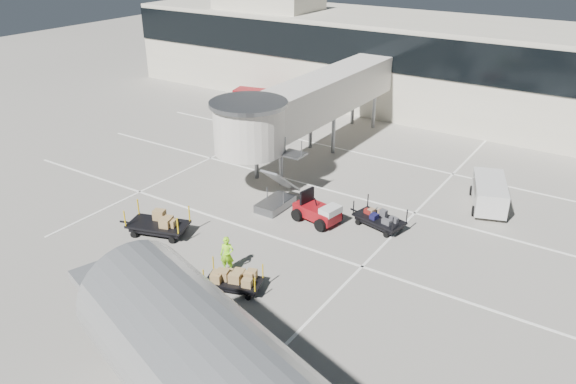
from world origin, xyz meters
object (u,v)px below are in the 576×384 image
Objects in this scene: belt_loader at (257,99)px; ground_worker at (227,255)px; box_cart_near at (232,280)px; box_cart_far at (159,225)px; minivan at (489,191)px; baggage_tug at (318,212)px; suitcase_cart at (379,220)px.

ground_worker is at bearing -69.41° from belt_loader.
box_cart_near is 7.01m from box_cart_far.
box_cart_far is at bearing -79.23° from belt_loader.
box_cart_near is at bearing -135.35° from minivan.
box_cart_far is at bearing -127.22° from baggage_tug.
baggage_tug is 0.89× the size of box_cart_near.
box_cart_far is 5.65m from ground_worker.
suitcase_cart is at bearing 18.85° from box_cart_far.
ground_worker is (-1.09, -6.93, 0.31)m from baggage_tug.
suitcase_cart is 9.91m from box_cart_near.
belt_loader is (-15.35, 23.41, -0.13)m from ground_worker.
box_cart_near is 0.80× the size of box_cart_far.
suitcase_cart is 1.89× the size of ground_worker.
suitcase_cart is at bearing -50.17° from belt_loader.
belt_loader is at bearing 106.24° from box_cart_near.
box_cart_near is 1.66m from ground_worker.
box_cart_near is 0.69× the size of minivan.
belt_loader is (-16.45, 16.48, 0.17)m from baggage_tug.
minivan is (7.65, 7.52, 0.35)m from baggage_tug.
ground_worker is at bearing -104.86° from suitcase_cart.
baggage_tug reaches higher than minivan.
baggage_tug is at bearing -144.55° from suitcase_cart.
ground_worker reaches higher than suitcase_cart.
baggage_tug is 3.53m from suitcase_cart.
minivan is at bearing 46.28° from box_cart_near.
baggage_tug is 0.71× the size of box_cart_far.
suitcase_cart is 12.41m from box_cart_far.
suitcase_cart is at bearing 53.46° from box_cart_near.
ground_worker reaches higher than baggage_tug.
box_cart_far is at bearing -155.80° from minivan.
minivan is at bearing 54.94° from baggage_tug.
belt_loader is at bearing 95.44° from box_cart_far.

